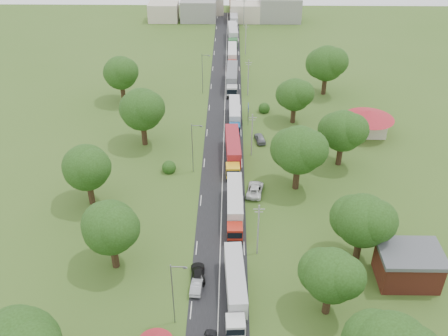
{
  "coord_description": "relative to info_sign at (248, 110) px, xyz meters",
  "views": [
    {
      "loc": [
        1.42,
        -62.55,
        51.23
      ],
      "look_at": [
        0.28,
        11.69,
        3.0
      ],
      "focal_mm": 40.0,
      "sensor_mm": 36.0,
      "label": 1
    }
  ],
  "objects": [
    {
      "name": "truck_0",
      "position": [
        -2.99,
        -50.73,
        -0.91
      ],
      "size": [
        3.17,
        14.27,
        3.94
      ],
      "color": "silver",
      "rests_on": "ground"
    },
    {
      "name": "tree_2",
      "position": [
        8.79,
        -52.86,
        3.59
      ],
      "size": [
        8.0,
        8.0,
        10.1
      ],
      "color": "#382616",
      "rests_on": "ground"
    },
    {
      "name": "house_brick",
      "position": [
        20.8,
        -47.0,
        -0.35
      ],
      "size": [
        8.6,
        6.6,
        5.2
      ],
      "color": "maroon",
      "rests_on": "ground"
    },
    {
      "name": "pole_2",
      "position": [
        0.3,
        -14.0,
        1.68
      ],
      "size": [
        1.6,
        0.24,
        9.0
      ],
      "color": "gray",
      "rests_on": "ground"
    },
    {
      "name": "info_sign",
      "position": [
        0.0,
        0.0,
        0.0
      ],
      "size": [
        0.12,
        3.1,
        4.1
      ],
      "color": "slate",
      "rests_on": "ground"
    },
    {
      "name": "truck_5",
      "position": [
        -3.49,
        35.9,
        -0.98
      ],
      "size": [
        2.37,
        13.73,
        3.81
      ],
      "color": "#A52419",
      "rests_on": "ground"
    },
    {
      "name": "truck_7",
      "position": [
        -3.06,
        69.12,
        -0.92
      ],
      "size": [
        2.69,
        14.19,
        3.93
      ],
      "color": "silver",
      "rests_on": "ground"
    },
    {
      "name": "tree_13",
      "position": [
        -29.21,
        10.16,
        4.22
      ],
      "size": [
        8.8,
        8.8,
        11.07
      ],
      "color": "#382616",
      "rests_on": "ground"
    },
    {
      "name": "lamp_0",
      "position": [
        -10.55,
        -55.0,
        2.55
      ],
      "size": [
        2.03,
        0.22,
        10.0
      ],
      "color": "slate",
      "rests_on": "ground"
    },
    {
      "name": "ground",
      "position": [
        -5.2,
        -35.0,
        -3.0
      ],
      "size": [
        260.0,
        260.0,
        0.0
      ],
      "primitive_type": "plane",
      "color": "#38571D",
      "rests_on": "ground"
    },
    {
      "name": "pole_1",
      "position": [
        0.3,
        -42.0,
        1.68
      ],
      "size": [
        1.6,
        0.24,
        9.0
      ],
      "color": "gray",
      "rests_on": "ground"
    },
    {
      "name": "tree_11",
      "position": [
        -27.21,
        -29.84,
        4.22
      ],
      "size": [
        8.8,
        8.8,
        11.07
      ],
      "color": "#382616",
      "rests_on": "ground"
    },
    {
      "name": "car_verge_near",
      "position": [
        0.53,
        -26.68,
        -2.22
      ],
      "size": [
        3.52,
        6.01,
        1.57
      ],
      "primitive_type": "imported",
      "rotation": [
        0.0,
        0.0,
        2.97
      ],
      "color": "silver",
      "rests_on": "ground"
    },
    {
      "name": "car_lane_rear",
      "position": [
        -8.2,
        -47.0,
        -2.31
      ],
      "size": [
        2.37,
        4.91,
        1.38
      ],
      "primitive_type": "imported",
      "rotation": [
        0.0,
        0.0,
        3.24
      ],
      "color": "black",
      "rests_on": "ground"
    },
    {
      "name": "truck_4",
      "position": [
        -3.58,
        19.18,
        -0.77
      ],
      "size": [
        2.87,
        15.19,
        4.21
      ],
      "color": "silver",
      "rests_on": "ground"
    },
    {
      "name": "pole_4",
      "position": [
        0.3,
        42.0,
        1.68
      ],
      "size": [
        1.6,
        0.24,
        9.0
      ],
      "color": "gray",
      "rests_on": "ground"
    },
    {
      "name": "truck_8",
      "position": [
        -3.29,
        86.64,
        -1.0
      ],
      "size": [
        2.95,
        13.66,
        3.77
      ],
      "color": "brown",
      "rests_on": "ground"
    },
    {
      "name": "tree_10",
      "position": [
        -20.21,
        -44.84,
        4.22
      ],
      "size": [
        8.8,
        8.8,
        11.07
      ],
      "color": "#382616",
      "rests_on": "ground"
    },
    {
      "name": "truck_1",
      "position": [
        -3.02,
        -32.9,
        -0.89
      ],
      "size": [
        2.6,
        14.39,
        3.99
      ],
      "color": "#AD2113",
      "rests_on": "ground"
    },
    {
      "name": "truck_2",
      "position": [
        -3.33,
        -15.81,
        -0.8
      ],
      "size": [
        3.11,
        15.02,
        4.15
      ],
      "color": "gold",
      "rests_on": "ground"
    },
    {
      "name": "tree_4",
      "position": [
        7.79,
        -24.83,
        4.85
      ],
      "size": [
        9.6,
        9.6,
        12.05
      ],
      "color": "#382616",
      "rests_on": "ground"
    },
    {
      "name": "car_verge_far",
      "position": [
        2.25,
        -8.57,
        -2.25
      ],
      "size": [
        2.54,
        4.68,
        1.51
      ],
      "primitive_type": "imported",
      "rotation": [
        0.0,
        0.0,
        3.32
      ],
      "color": "slate",
      "rests_on": "ground"
    },
    {
      "name": "house_cream",
      "position": [
        24.8,
        -5.0,
        0.64
      ],
      "size": [
        10.08,
        10.08,
        5.8
      ],
      "color": "beige",
      "rests_on": "ground"
    },
    {
      "name": "road",
      "position": [
        -5.2,
        -15.0,
        -3.0
      ],
      "size": [
        8.0,
        200.0,
        0.04
      ],
      "primitive_type": "cube",
      "color": "black",
      "rests_on": "ground"
    },
    {
      "name": "tree_3",
      "position": [
        14.79,
        -42.84,
        4.22
      ],
      "size": [
        8.8,
        8.8,
        11.07
      ],
      "color": "#382616",
      "rests_on": "ground"
    },
    {
      "name": "tree_6",
      "position": [
        9.79,
        0.14,
        3.59
      ],
      "size": [
        8.0,
        8.0,
        10.1
      ],
      "color": "#382616",
      "rests_on": "ground"
    },
    {
      "name": "tree_7",
      "position": [
        18.79,
        15.17,
        4.85
      ],
      "size": [
        9.6,
        9.6,
        12.05
      ],
      "color": "#382616",
      "rests_on": "ground"
    },
    {
      "name": "lamp_2",
      "position": [
        -10.55,
        15.0,
        2.55
      ],
      "size": [
        2.03,
        0.22,
        10.0
      ],
      "color": "slate",
      "rests_on": "ground"
    },
    {
      "name": "truck_6",
      "position": [
        -3.35,
        53.64,
        -0.76
      ],
      "size": [
        3.2,
        15.32,
        4.23
      ],
      "color": "#225C29",
      "rests_on": "ground"
    },
    {
      "name": "pole_3",
      "position": [
        0.3,
        14.0,
        1.68
      ],
      "size": [
        1.6,
        0.24,
        9.0
      ],
      "color": "gray",
      "rests_on": "ground"
    },
    {
      "name": "tree_5",
      "position": [
        16.79,
        -16.84,
        4.22
      ],
      "size": [
        8.8,
        8.8,
        11.07
      ],
      "color": "#382616",
      "rests_on": "ground"
    },
    {
      "name": "car_lane_mid",
      "position": [
        -8.2,
        -49.12,
        -2.29
      ],
      "size": [
        1.89,
        4.42,
        1.42
      ],
      "primitive_type": "imported",
      "rotation": [
        0.0,
        0.0,
        3.05
      ],
      "color": "#929499",
      "rests_on": "ground"
    },
    {
      "name": "lamp_1",
      "position": [
        -10.55,
        -20.0,
        2.55
      ],
      "size": [
        2.03,
        0.22,
        10.0
      ],
      "color": "slate",
      "rests_on": "ground"
    },
    {
      "name": "tree_12",
      "position": [
        -21.21,
        -9.83,
        4.85
      ],
      "size": [
        9.6,
        9.6,
        12.05
      ],
      "color": "#382616",
      "rests_on": "ground"
    },
    {
      "name": "distant_town",
      "position": [
        -4.52,
        75.0,
        0.49
      ],
      "size": [
        52.0,
        8.0,
        8.0
      ],
      "color": "gray",
      "rests_on": "ground"
    },
    {
      "name": "truck_3",
      "position": [
        -2.96,
        -0.23,
        -1.01
      ],
      "size": [
        2.46,
        13.52,
        3.75
      ],
      "color": "#154E82",
      "rests_on": "ground"
    },
    {
      "name": "pole_5",
      "position": [
        0.3,
        70.0,
        1.68
      ],
      "size": [
        1.6,
        0.24,
        9.0
      ],
      "color": "gray",
      "rests_on": "ground"
    }
  ]
}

